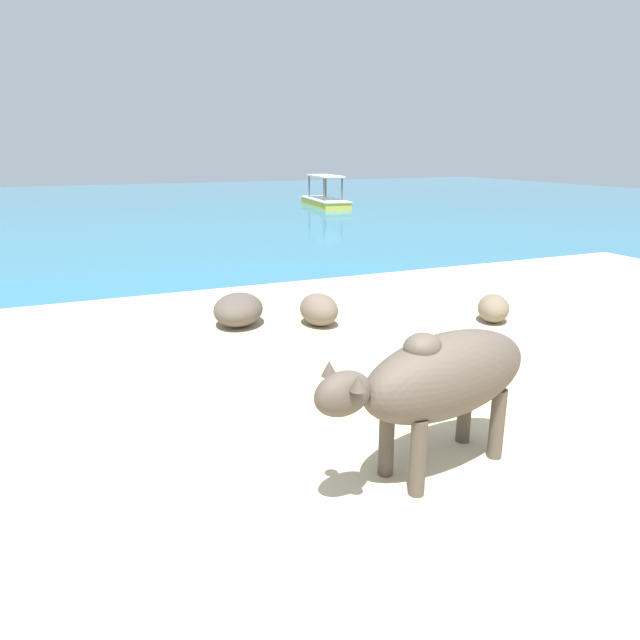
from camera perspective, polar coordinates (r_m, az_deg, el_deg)
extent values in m
cube|color=#CCB78E|center=(4.18, 17.37, -18.16)|extent=(18.00, 14.00, 0.04)
cube|color=teal|center=(24.75, -17.95, 10.48)|extent=(60.00, 36.00, 0.03)
cylinder|color=#4C4238|center=(4.08, 9.78, -13.42)|extent=(0.11, 0.11, 0.57)
cylinder|color=#4C4238|center=(4.27, 6.67, -11.77)|extent=(0.11, 0.11, 0.57)
cylinder|color=#4C4238|center=(4.66, 17.31, -9.89)|extent=(0.11, 0.11, 0.57)
cylinder|color=#4C4238|center=(4.84, 14.28, -8.64)|extent=(0.11, 0.11, 0.57)
ellipsoid|color=#4C4238|center=(4.26, 12.62, -5.37)|extent=(1.65, 0.91, 0.62)
ellipsoid|color=#4C4238|center=(3.60, 2.31, -7.38)|extent=(0.46, 0.33, 0.29)
cone|color=#4C4238|center=(3.45, 3.83, -6.28)|extent=(0.12, 0.12, 0.10)
cone|color=#4C4238|center=(3.66, 0.92, -4.85)|extent=(0.12, 0.12, 0.10)
ellipsoid|color=#4C4238|center=(3.98, 10.23, -2.76)|extent=(0.34, 0.31, 0.21)
ellipsoid|color=brown|center=(7.85, -8.18, 1.05)|extent=(0.98, 1.06, 0.44)
ellipsoid|color=#756651|center=(8.29, 16.97, 1.14)|extent=(0.69, 0.73, 0.38)
ellipsoid|color=#6B5B4C|center=(7.76, -0.12, 1.06)|extent=(0.55, 0.70, 0.44)
cube|color=gold|center=(24.77, 0.50, 11.64)|extent=(1.47, 3.70, 0.28)
cube|color=white|center=(24.76, 0.50, 12.01)|extent=(1.54, 3.77, 0.04)
cylinder|color=brown|center=(25.65, -1.09, 13.19)|extent=(0.06, 0.06, 0.95)
cylinder|color=brown|center=(25.87, 0.59, 13.22)|extent=(0.06, 0.06, 0.95)
cylinder|color=brown|center=(23.58, 0.40, 12.88)|extent=(0.06, 0.06, 0.95)
cylinder|color=brown|center=(23.83, 2.21, 12.91)|extent=(0.06, 0.06, 0.95)
cube|color=silver|center=(24.70, 0.50, 14.23)|extent=(1.20, 2.60, 0.06)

